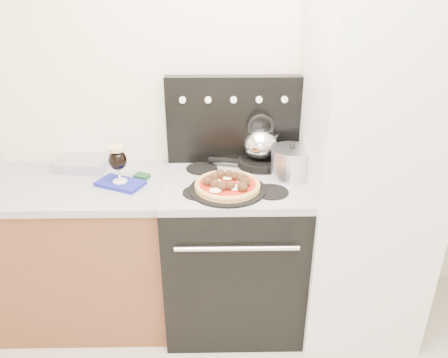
{
  "coord_description": "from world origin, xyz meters",
  "views": [
    {
      "loc": [
        -0.01,
        -0.95,
        1.93
      ],
      "look_at": [
        0.02,
        1.05,
        0.99
      ],
      "focal_mm": 35.0,
      "sensor_mm": 36.0,
      "label": 1
    }
  ],
  "objects_px": {
    "oven_mitt": "(120,183)",
    "skillet": "(259,162)",
    "base_cabinet": "(46,255)",
    "stock_pot": "(291,164)",
    "stove_body": "(234,254)",
    "beer_glass": "(118,164)",
    "pizza": "(228,184)",
    "tea_kettle": "(260,141)",
    "pizza_pan": "(227,189)",
    "fridge": "(366,176)"
  },
  "relations": [
    {
      "from": "base_cabinet",
      "to": "fridge",
      "type": "height_order",
      "value": "fridge"
    },
    {
      "from": "beer_glass",
      "to": "tea_kettle",
      "type": "distance_m",
      "value": 0.79
    },
    {
      "from": "pizza",
      "to": "tea_kettle",
      "type": "xyz_separation_m",
      "value": [
        0.19,
        0.31,
        0.12
      ]
    },
    {
      "from": "stove_body",
      "to": "pizza",
      "type": "height_order",
      "value": "pizza"
    },
    {
      "from": "fridge",
      "to": "tea_kettle",
      "type": "relative_size",
      "value": 8.61
    },
    {
      "from": "base_cabinet",
      "to": "stove_body",
      "type": "height_order",
      "value": "stove_body"
    },
    {
      "from": "skillet",
      "to": "tea_kettle",
      "type": "distance_m",
      "value": 0.13
    },
    {
      "from": "base_cabinet",
      "to": "oven_mitt",
      "type": "relative_size",
      "value": 5.88
    },
    {
      "from": "stove_body",
      "to": "beer_glass",
      "type": "relative_size",
      "value": 4.26
    },
    {
      "from": "base_cabinet",
      "to": "fridge",
      "type": "distance_m",
      "value": 1.88
    },
    {
      "from": "pizza",
      "to": "base_cabinet",
      "type": "bearing_deg",
      "value": 172.11
    },
    {
      "from": "pizza",
      "to": "skillet",
      "type": "xyz_separation_m",
      "value": [
        0.19,
        0.31,
        -0.01
      ]
    },
    {
      "from": "fridge",
      "to": "pizza_pan",
      "type": "distance_m",
      "value": 0.75
    },
    {
      "from": "fridge",
      "to": "skillet",
      "type": "bearing_deg",
      "value": 158.93
    },
    {
      "from": "base_cabinet",
      "to": "beer_glass",
      "type": "distance_m",
      "value": 0.77
    },
    {
      "from": "pizza",
      "to": "pizza_pan",
      "type": "bearing_deg",
      "value": 0.0
    },
    {
      "from": "pizza",
      "to": "stock_pot",
      "type": "bearing_deg",
      "value": 23.93
    },
    {
      "from": "stock_pot",
      "to": "stove_body",
      "type": "bearing_deg",
      "value": -174.11
    },
    {
      "from": "beer_glass",
      "to": "fridge",
      "type": "bearing_deg",
      "value": -0.56
    },
    {
      "from": "beer_glass",
      "to": "skillet",
      "type": "distance_m",
      "value": 0.79
    },
    {
      "from": "oven_mitt",
      "to": "pizza_pan",
      "type": "height_order",
      "value": "pizza_pan"
    },
    {
      "from": "oven_mitt",
      "to": "tea_kettle",
      "type": "height_order",
      "value": "tea_kettle"
    },
    {
      "from": "stove_body",
      "to": "stock_pot",
      "type": "relative_size",
      "value": 4.04
    },
    {
      "from": "skillet",
      "to": "tea_kettle",
      "type": "relative_size",
      "value": 1.12
    },
    {
      "from": "base_cabinet",
      "to": "stock_pot",
      "type": "distance_m",
      "value": 1.52
    },
    {
      "from": "beer_glass",
      "to": "stove_body",
      "type": "bearing_deg",
      "value": 1.15
    },
    {
      "from": "oven_mitt",
      "to": "pizza_pan",
      "type": "relative_size",
      "value": 0.63
    },
    {
      "from": "pizza_pan",
      "to": "tea_kettle",
      "type": "bearing_deg",
      "value": 58.14
    },
    {
      "from": "fridge",
      "to": "stock_pot",
      "type": "relative_size",
      "value": 8.73
    },
    {
      "from": "pizza_pan",
      "to": "tea_kettle",
      "type": "height_order",
      "value": "tea_kettle"
    },
    {
      "from": "oven_mitt",
      "to": "pizza_pan",
      "type": "xyz_separation_m",
      "value": [
        0.57,
        -0.11,
        0.02
      ]
    },
    {
      "from": "fridge",
      "to": "stove_body",
      "type": "bearing_deg",
      "value": 177.95
    },
    {
      "from": "pizza",
      "to": "stock_pot",
      "type": "xyz_separation_m",
      "value": [
        0.35,
        0.15,
        0.04
      ]
    },
    {
      "from": "stove_body",
      "to": "tea_kettle",
      "type": "height_order",
      "value": "tea_kettle"
    },
    {
      "from": "base_cabinet",
      "to": "stove_body",
      "type": "xyz_separation_m",
      "value": [
        1.1,
        -0.02,
        0.01
      ]
    },
    {
      "from": "oven_mitt",
      "to": "skillet",
      "type": "relative_size",
      "value": 1.0
    },
    {
      "from": "oven_mitt",
      "to": "stock_pot",
      "type": "xyz_separation_m",
      "value": [
        0.92,
        0.04,
        0.09
      ]
    },
    {
      "from": "pizza_pan",
      "to": "stock_pot",
      "type": "xyz_separation_m",
      "value": [
        0.35,
        0.15,
        0.07
      ]
    },
    {
      "from": "stock_pot",
      "to": "tea_kettle",
      "type": "bearing_deg",
      "value": 135.07
    },
    {
      "from": "skillet",
      "to": "stock_pot",
      "type": "bearing_deg",
      "value": -44.93
    },
    {
      "from": "base_cabinet",
      "to": "skillet",
      "type": "bearing_deg",
      "value": 7.32
    },
    {
      "from": "base_cabinet",
      "to": "tea_kettle",
      "type": "relative_size",
      "value": 6.57
    },
    {
      "from": "base_cabinet",
      "to": "beer_glass",
      "type": "height_order",
      "value": "beer_glass"
    },
    {
      "from": "beer_glass",
      "to": "skillet",
      "type": "relative_size",
      "value": 0.83
    },
    {
      "from": "tea_kettle",
      "to": "pizza_pan",
      "type": "bearing_deg",
      "value": -141.25
    },
    {
      "from": "stove_body",
      "to": "fridge",
      "type": "distance_m",
      "value": 0.87
    },
    {
      "from": "tea_kettle",
      "to": "stock_pot",
      "type": "height_order",
      "value": "tea_kettle"
    },
    {
      "from": "beer_glass",
      "to": "pizza_pan",
      "type": "distance_m",
      "value": 0.59
    },
    {
      "from": "fridge",
      "to": "beer_glass",
      "type": "xyz_separation_m",
      "value": [
        -1.31,
        0.01,
        0.07
      ]
    },
    {
      "from": "pizza",
      "to": "oven_mitt",
      "type": "bearing_deg",
      "value": 169.07
    }
  ]
}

